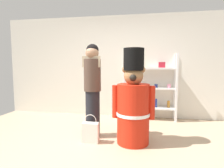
% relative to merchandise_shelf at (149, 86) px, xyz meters
% --- Properties ---
extents(ground_plane, '(6.40, 6.40, 0.00)m').
position_rel_merchandise_shelf_xyz_m(ground_plane, '(-0.67, -1.98, -0.82)').
color(ground_plane, tan).
extents(back_wall, '(6.40, 0.12, 2.60)m').
position_rel_merchandise_shelf_xyz_m(back_wall, '(-0.67, 0.22, 0.48)').
color(back_wall, silver).
rests_on(back_wall, ground_plane).
extents(merchandise_shelf, '(1.27, 0.35, 1.61)m').
position_rel_merchandise_shelf_xyz_m(merchandise_shelf, '(0.00, 0.00, 0.00)').
color(merchandise_shelf, white).
rests_on(merchandise_shelf, ground_plane).
extents(teddy_bear_guard, '(0.72, 0.56, 1.60)m').
position_rel_merchandise_shelf_xyz_m(teddy_bear_guard, '(-0.31, -1.50, -0.15)').
color(teddy_bear_guard, red).
rests_on(teddy_bear_guard, ground_plane).
extents(person_shopper, '(0.32, 0.31, 1.71)m').
position_rel_merchandise_shelf_xyz_m(person_shopper, '(-1.06, -1.34, 0.11)').
color(person_shopper, black).
rests_on(person_shopper, ground_plane).
extents(shopping_bag, '(0.28, 0.13, 0.49)m').
position_rel_merchandise_shelf_xyz_m(shopping_bag, '(-1.02, -1.62, -0.64)').
color(shopping_bag, silver).
rests_on(shopping_bag, ground_plane).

